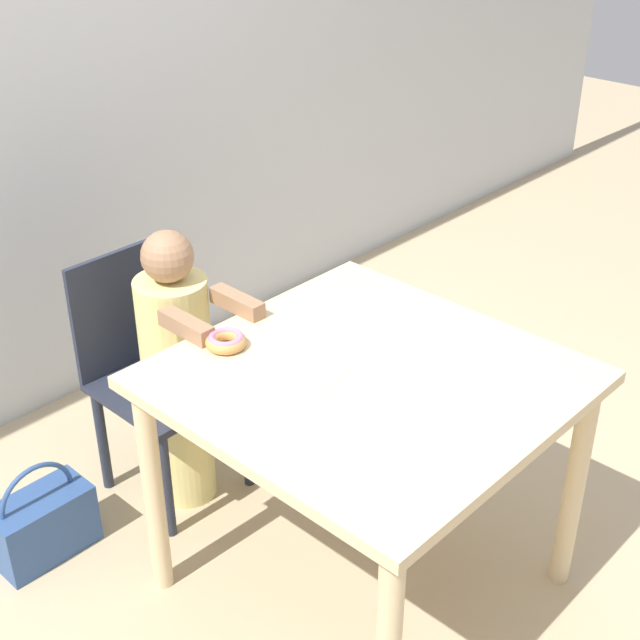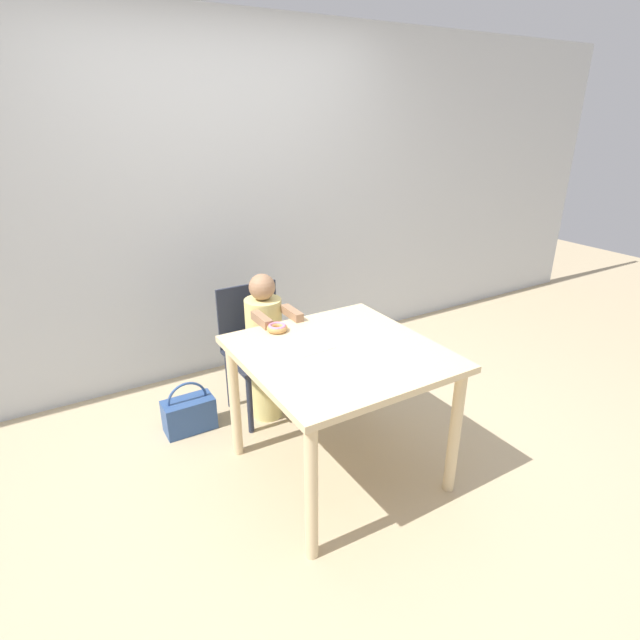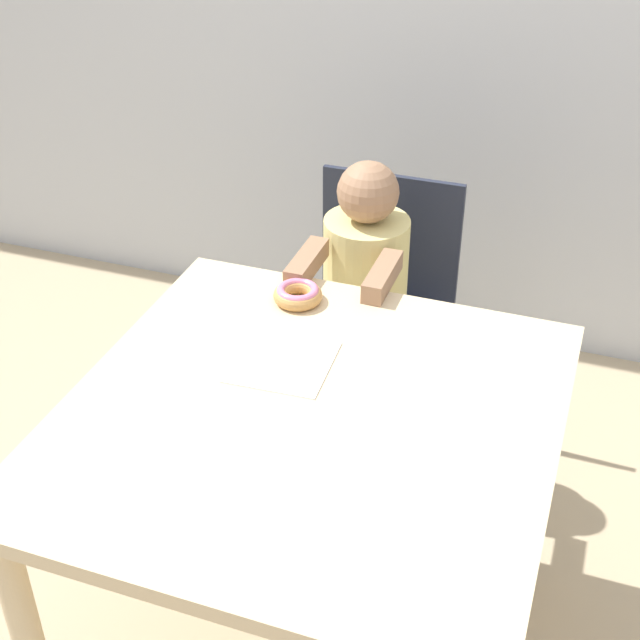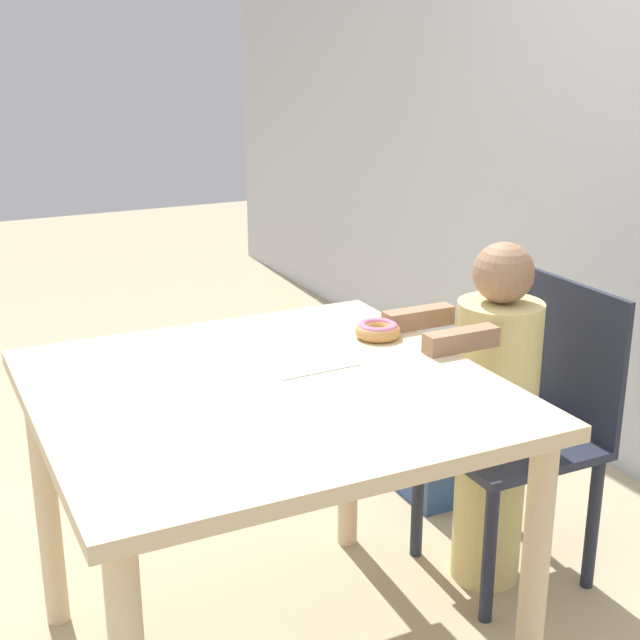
{
  "view_description": "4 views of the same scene",
  "coord_description": "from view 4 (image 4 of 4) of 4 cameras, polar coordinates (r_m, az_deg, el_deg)",
  "views": [
    {
      "loc": [
        -1.54,
        -1.27,
        2.05
      ],
      "look_at": [
        -0.03,
        0.15,
        0.87
      ],
      "focal_mm": 50.0,
      "sensor_mm": 36.0,
      "label": 1
    },
    {
      "loc": [
        -1.26,
        -1.9,
        1.88
      ],
      "look_at": [
        -0.03,
        0.15,
        0.87
      ],
      "focal_mm": 28.0,
      "sensor_mm": 36.0,
      "label": 2
    },
    {
      "loc": [
        0.48,
        -1.29,
        1.87
      ],
      "look_at": [
        -0.03,
        0.15,
        0.87
      ],
      "focal_mm": 50.0,
      "sensor_mm": 36.0,
      "label": 3
    },
    {
      "loc": [
        1.69,
        -0.69,
        1.49
      ],
      "look_at": [
        -0.03,
        0.15,
        0.87
      ],
      "focal_mm": 50.0,
      "sensor_mm": 36.0,
      "label": 4
    }
  ],
  "objects": [
    {
      "name": "donut",
      "position": [
        2.26,
        3.73,
        -0.62
      ],
      "size": [
        0.12,
        0.12,
        0.04
      ],
      "color": "tan",
      "rests_on": "dining_table"
    },
    {
      "name": "child_figure",
      "position": [
        2.48,
        10.99,
        -6.09
      ],
      "size": [
        0.24,
        0.41,
        0.98
      ],
      "color": "#E0D17F",
      "rests_on": "ground_plane"
    },
    {
      "name": "dining_table",
      "position": [
        2.01,
        -3.45,
        -6.95
      ],
      "size": [
        0.97,
        0.99,
        0.75
      ],
      "color": "beige",
      "rests_on": "ground_plane"
    },
    {
      "name": "chair",
      "position": [
        2.57,
        13.1,
        -6.73
      ],
      "size": [
        0.41,
        0.42,
        0.84
      ],
      "color": "#232838",
      "rests_on": "ground_plane"
    },
    {
      "name": "napkin",
      "position": [
        2.12,
        -1.23,
        -2.48
      ],
      "size": [
        0.22,
        0.22,
        0.0
      ],
      "color": "white",
      "rests_on": "dining_table"
    },
    {
      "name": "handbag",
      "position": [
        3.06,
        6.61,
        -8.9
      ],
      "size": [
        0.31,
        0.16,
        0.34
      ],
      "color": "#2D4C84",
      "rests_on": "ground_plane"
    }
  ]
}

